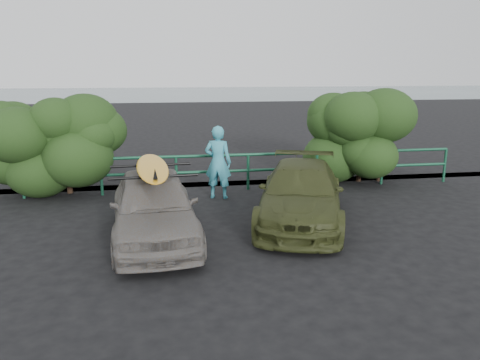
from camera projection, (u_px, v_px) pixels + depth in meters
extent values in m
plane|color=black|center=(241.00, 262.00, 8.29)|extent=(80.00, 80.00, 0.00)
plane|color=slate|center=(174.00, 92.00, 65.93)|extent=(200.00, 200.00, 0.00)
imported|color=slate|center=(154.00, 206.00, 9.25)|extent=(1.92, 4.16, 1.38)
imported|color=#353B1A|center=(301.00, 193.00, 10.38)|extent=(3.07, 4.74, 1.28)
imported|color=teal|center=(218.00, 162.00, 12.16)|extent=(0.81, 0.66, 1.92)
ellipsoid|color=orange|center=(152.00, 167.00, 9.06)|extent=(0.81, 2.92, 0.09)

